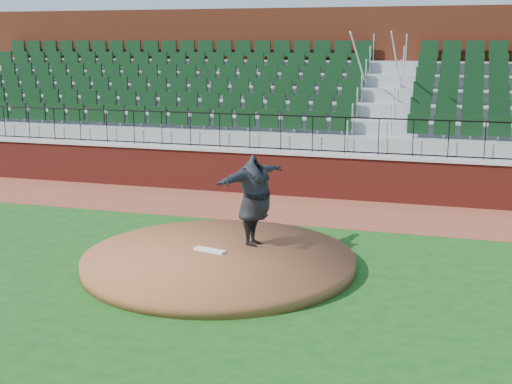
# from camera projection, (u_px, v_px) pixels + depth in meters

# --- Properties ---
(ground) EXTENTS (90.00, 90.00, 0.00)m
(ground) POSITION_uv_depth(u_px,v_px,m) (233.00, 275.00, 13.05)
(ground) COLOR #164A15
(ground) RESTS_ON ground
(warning_track) EXTENTS (34.00, 3.20, 0.01)m
(warning_track) POSITION_uv_depth(u_px,v_px,m) (299.00, 209.00, 18.10)
(warning_track) COLOR brown
(warning_track) RESTS_ON ground
(field_wall) EXTENTS (34.00, 0.35, 1.20)m
(field_wall) POSITION_uv_depth(u_px,v_px,m) (312.00, 176.00, 19.47)
(field_wall) COLOR maroon
(field_wall) RESTS_ON ground
(wall_cap) EXTENTS (34.00, 0.45, 0.10)m
(wall_cap) POSITION_uv_depth(u_px,v_px,m) (312.00, 154.00, 19.33)
(wall_cap) COLOR #B7B7B7
(wall_cap) RESTS_ON field_wall
(wall_railing) EXTENTS (34.00, 0.05, 1.00)m
(wall_railing) POSITION_uv_depth(u_px,v_px,m) (312.00, 134.00, 19.21)
(wall_railing) COLOR black
(wall_railing) RESTS_ON wall_cap
(seating_stands) EXTENTS (34.00, 5.10, 4.60)m
(seating_stands) POSITION_uv_depth(u_px,v_px,m) (331.00, 108.00, 21.65)
(seating_stands) COLOR gray
(seating_stands) RESTS_ON ground
(concourse_wall) EXTENTS (34.00, 0.50, 5.50)m
(concourse_wall) POSITION_uv_depth(u_px,v_px,m) (346.00, 88.00, 24.17)
(concourse_wall) COLOR maroon
(concourse_wall) RESTS_ON ground
(pitchers_mound) EXTENTS (5.36, 5.36, 0.25)m
(pitchers_mound) POSITION_uv_depth(u_px,v_px,m) (219.00, 261.00, 13.49)
(pitchers_mound) COLOR brown
(pitchers_mound) RESTS_ON ground
(pitching_rubber) EXTENTS (0.70, 0.32, 0.04)m
(pitching_rubber) POSITION_uv_depth(u_px,v_px,m) (210.00, 250.00, 13.67)
(pitching_rubber) COLOR white
(pitching_rubber) RESTS_ON pitchers_mound
(pitcher) EXTENTS (1.21, 2.39, 1.88)m
(pitcher) POSITION_uv_depth(u_px,v_px,m) (255.00, 200.00, 13.91)
(pitcher) COLOR black
(pitcher) RESTS_ON pitchers_mound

